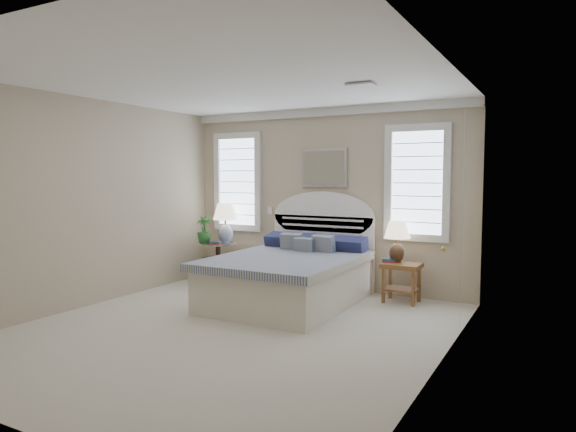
{
  "coord_description": "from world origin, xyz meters",
  "views": [
    {
      "loc": [
        3.21,
        -4.53,
        1.69
      ],
      "look_at": [
        0.19,
        1.0,
        1.2
      ],
      "focal_mm": 32.0,
      "sensor_mm": 36.0,
      "label": 1
    }
  ],
  "objects_px": {
    "lamp_left": "(225,218)",
    "lamp_right": "(397,237)",
    "floor_pot": "(215,270)",
    "bed": "(292,274)",
    "nightstand_right": "(402,274)",
    "side_table_left": "(218,258)"
  },
  "relations": [
    {
      "from": "lamp_left",
      "to": "side_table_left",
      "type": "bearing_deg",
      "value": -115.79
    },
    {
      "from": "lamp_left",
      "to": "lamp_right",
      "type": "distance_m",
      "value": 2.81
    },
    {
      "from": "lamp_left",
      "to": "bed",
      "type": "bearing_deg",
      "value": -24.18
    },
    {
      "from": "bed",
      "to": "floor_pot",
      "type": "bearing_deg",
      "value": 161.23
    },
    {
      "from": "floor_pot",
      "to": "side_table_left",
      "type": "bearing_deg",
      "value": 11.61
    },
    {
      "from": "bed",
      "to": "side_table_left",
      "type": "xyz_separation_m",
      "value": [
        -1.65,
        0.59,
        0.0
      ]
    },
    {
      "from": "lamp_left",
      "to": "lamp_right",
      "type": "height_order",
      "value": "lamp_left"
    },
    {
      "from": "lamp_right",
      "to": "floor_pot",
      "type": "bearing_deg",
      "value": -176.86
    },
    {
      "from": "lamp_right",
      "to": "nightstand_right",
      "type": "bearing_deg",
      "value": -30.26
    },
    {
      "from": "lamp_right",
      "to": "lamp_left",
      "type": "bearing_deg",
      "value": -179.46
    },
    {
      "from": "lamp_right",
      "to": "side_table_left",
      "type": "bearing_deg",
      "value": -177.03
    },
    {
      "from": "floor_pot",
      "to": "bed",
      "type": "bearing_deg",
      "value": -18.77
    },
    {
      "from": "bed",
      "to": "lamp_right",
      "type": "distance_m",
      "value": 1.51
    },
    {
      "from": "lamp_left",
      "to": "lamp_right",
      "type": "xyz_separation_m",
      "value": [
        2.81,
        0.03,
        -0.14
      ]
    },
    {
      "from": "floor_pot",
      "to": "lamp_right",
      "type": "xyz_separation_m",
      "value": [
        2.92,
        0.16,
        0.68
      ]
    },
    {
      "from": "side_table_left",
      "to": "bed",
      "type": "bearing_deg",
      "value": -19.74
    },
    {
      "from": "bed",
      "to": "nightstand_right",
      "type": "xyz_separation_m",
      "value": [
        1.3,
        0.69,
        0.0
      ]
    },
    {
      "from": "bed",
      "to": "nightstand_right",
      "type": "bearing_deg",
      "value": 28.03
    },
    {
      "from": "side_table_left",
      "to": "lamp_left",
      "type": "relative_size",
      "value": 0.98
    },
    {
      "from": "nightstand_right",
      "to": "bed",
      "type": "bearing_deg",
      "value": -151.97
    },
    {
      "from": "nightstand_right",
      "to": "lamp_left",
      "type": "bearing_deg",
      "value": 179.56
    },
    {
      "from": "side_table_left",
      "to": "lamp_left",
      "type": "height_order",
      "value": "lamp_left"
    }
  ]
}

